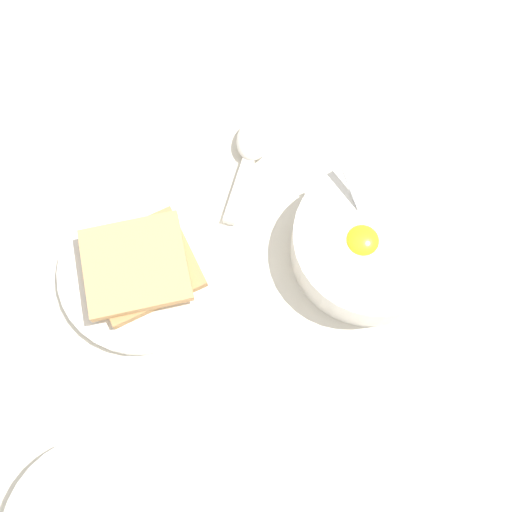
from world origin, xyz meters
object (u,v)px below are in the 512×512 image
object	(u,v)px
toast_plate	(144,270)
soup_spoon	(252,147)
toast_sandwich	(139,266)
egg_bowl	(370,244)

from	to	relation	value
toast_plate	soup_spoon	world-z (taller)	soup_spoon
soup_spoon	toast_plate	bearing A→B (deg)	-54.06
toast_plate	toast_sandwich	bearing A→B (deg)	-44.30
egg_bowl	toast_sandwich	xyz separation A→B (m)	(-0.04, -0.25, -0.00)
toast_sandwich	soup_spoon	bearing A→B (deg)	126.02
egg_bowl	soup_spoon	world-z (taller)	egg_bowl
egg_bowl	toast_sandwich	bearing A→B (deg)	-99.76
toast_plate	toast_sandwich	xyz separation A→B (m)	(0.00, -0.00, 0.02)
egg_bowl	toast_plate	world-z (taller)	egg_bowl
toast_sandwich	toast_plate	bearing A→B (deg)	135.70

